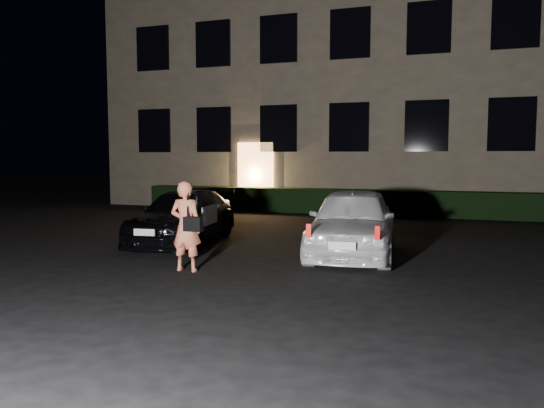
% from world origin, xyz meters
% --- Properties ---
extents(ground, '(80.00, 80.00, 0.00)m').
position_xyz_m(ground, '(0.00, 0.00, 0.00)').
color(ground, black).
rests_on(ground, ground).
extents(building, '(20.00, 8.11, 12.00)m').
position_xyz_m(building, '(-0.00, 14.99, 6.00)').
color(building, brown).
rests_on(building, ground).
extents(hedge, '(15.00, 0.70, 0.85)m').
position_xyz_m(hedge, '(0.00, 10.50, 0.42)').
color(hedge, black).
rests_on(hedge, ground).
extents(sedan, '(2.15, 4.23, 1.17)m').
position_xyz_m(sedan, '(-2.38, 3.29, 0.59)').
color(sedan, black).
rests_on(sedan, ground).
extents(hatch, '(1.96, 4.11, 1.36)m').
position_xyz_m(hatch, '(1.65, 2.86, 0.68)').
color(hatch, white).
rests_on(hatch, ground).
extents(man, '(0.64, 0.38, 1.56)m').
position_xyz_m(man, '(-0.80, 0.47, 0.78)').
color(man, '#ED7554').
rests_on(man, ground).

